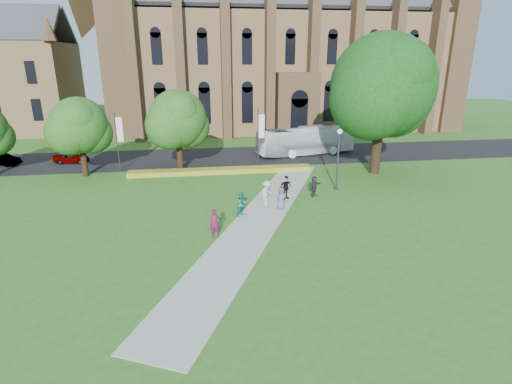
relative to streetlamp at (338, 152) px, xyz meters
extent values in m
plane|color=#2E631D|center=(-7.50, -6.50, -3.30)|extent=(160.00, 160.00, 0.00)
cube|color=black|center=(-7.50, 13.50, -3.29)|extent=(160.00, 10.00, 0.02)
cube|color=#B2B2A8|center=(-7.50, -5.50, -3.28)|extent=(15.58, 28.54, 0.04)
cube|color=gold|center=(-9.50, 6.70, -3.07)|extent=(18.00, 1.40, 0.45)
cube|color=brown|center=(2.50, 33.50, 5.20)|extent=(52.00, 16.00, 17.00)
cube|color=#4C3923|center=(-22.00, 26.50, 7.20)|extent=(3.50, 3.50, 21.00)
cube|color=#4C3923|center=(27.00, 26.50, 7.20)|extent=(3.50, 3.50, 21.00)
cube|color=#4C3923|center=(2.50, 24.50, 1.20)|extent=(6.00, 2.50, 9.00)
cylinder|color=#38383D|center=(0.00, 0.00, -0.90)|extent=(0.14, 0.14, 4.80)
sphere|color=white|center=(0.00, 0.00, 1.72)|extent=(0.44, 0.44, 0.44)
cylinder|color=#38383D|center=(0.00, 0.00, -3.22)|extent=(0.36, 0.36, 0.15)
cylinder|color=#332114|center=(5.50, 4.50, 0.00)|extent=(0.96, 0.96, 6.60)
sphere|color=#10370F|center=(5.50, 4.50, 5.10)|extent=(9.60, 9.60, 9.60)
cylinder|color=#332114|center=(-22.50, 7.50, -1.37)|extent=(0.56, 0.56, 3.85)
sphere|color=#144314|center=(-22.50, 7.50, 1.60)|extent=(5.20, 5.20, 5.20)
cylinder|color=#332114|center=(-13.50, 8.00, -1.23)|extent=(0.60, 0.60, 4.12)
sphere|color=#144314|center=(-13.50, 8.00, 1.95)|extent=(5.60, 5.60, 5.60)
cylinder|color=#38383D|center=(-5.50, 8.70, -0.30)|extent=(0.10, 0.10, 6.00)
cube|color=white|center=(-5.15, 8.70, 0.90)|extent=(0.60, 0.02, 2.40)
cylinder|color=#38383D|center=(-19.50, 8.70, -0.30)|extent=(0.10, 0.10, 6.00)
cube|color=white|center=(-19.15, 8.70, 0.90)|extent=(0.60, 0.02, 2.40)
imported|color=silver|center=(0.78, 13.28, -1.65)|extent=(11.96, 5.18, 3.24)
imported|color=gray|center=(-25.30, 13.01, -2.66)|extent=(3.72, 1.80, 1.22)
imported|color=gray|center=(-32.30, 13.03, -2.64)|extent=(4.06, 2.55, 1.26)
imported|color=maroon|center=(-10.82, -8.38, -2.32)|extent=(0.74, 0.55, 1.87)
imported|color=#167163|center=(-8.74, -5.02, -2.38)|extent=(1.08, 1.05, 1.75)
imported|color=silver|center=(-6.61, -3.04, -2.30)|extent=(1.31, 1.41, 1.91)
imported|color=black|center=(-4.88, -1.85, -2.30)|extent=(1.21, 0.93, 1.92)
imported|color=slate|center=(-5.69, -4.03, -2.42)|extent=(0.89, 0.66, 1.66)
imported|color=#29272F|center=(-2.42, -1.51, -2.42)|extent=(1.43, 1.46, 1.68)
imported|color=#EBA6C6|center=(-5.51, -3.93, -1.28)|extent=(0.84, 0.84, 0.62)
camera|label=1|loc=(-11.62, -31.50, 7.44)|focal=28.00mm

